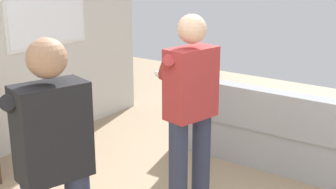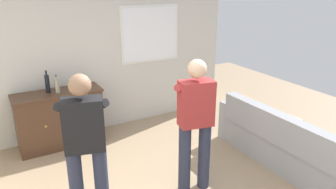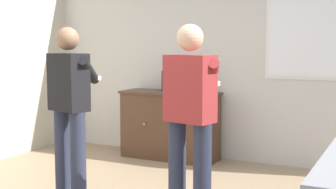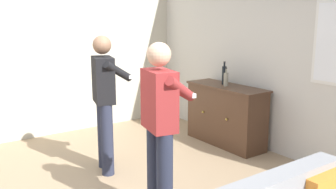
# 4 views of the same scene
# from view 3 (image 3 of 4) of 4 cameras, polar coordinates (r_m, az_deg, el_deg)

# --- Properties ---
(wall_back_with_window) EXTENTS (5.20, 0.15, 2.80)m
(wall_back_with_window) POSITION_cam_3_polar(r_m,az_deg,el_deg) (6.19, 7.32, 5.07)
(wall_back_with_window) COLOR beige
(wall_back_with_window) RESTS_ON ground
(sideboard_cabinet) EXTENTS (1.32, 0.49, 0.90)m
(sideboard_cabinet) POSITION_cam_3_polar(r_m,az_deg,el_deg) (6.21, 0.23, -3.75)
(sideboard_cabinet) COLOR #472D1E
(sideboard_cabinet) RESTS_ON ground
(bottle_wine_green) EXTENTS (0.07, 0.07, 0.34)m
(bottle_wine_green) POSITION_cam_3_polar(r_m,az_deg,el_deg) (6.23, -0.49, 1.74)
(bottle_wine_green) COLOR black
(bottle_wine_green) RESTS_ON sideboard_cabinet
(bottle_liquor_amber) EXTENTS (0.07, 0.07, 0.27)m
(bottle_liquor_amber) POSITION_cam_3_polar(r_m,az_deg,el_deg) (6.11, 0.19, 1.28)
(bottle_liquor_amber) COLOR gray
(bottle_liquor_amber) RESTS_ON sideboard_cabinet
(person_standing_left) EXTENTS (0.54, 0.52, 1.68)m
(person_standing_left) POSITION_cam_3_polar(r_m,az_deg,el_deg) (4.60, -11.86, -1.22)
(person_standing_left) COLOR #282D42
(person_standing_left) RESTS_ON ground
(person_standing_right) EXTENTS (0.55, 0.51, 1.68)m
(person_standing_right) POSITION_cam_3_polar(r_m,az_deg,el_deg) (3.87, 2.77, -2.48)
(person_standing_right) COLOR #282D42
(person_standing_right) RESTS_ON ground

